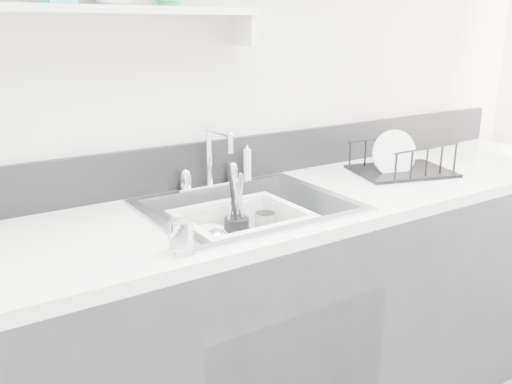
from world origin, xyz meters
TOP-DOWN VIEW (x-y plane):
  - counter_run at (0.00, 1.19)m, footprint 3.20×0.62m
  - backsplash at (0.00, 1.49)m, footprint 3.20×0.02m
  - sink at (0.00, 1.19)m, footprint 0.64×0.52m
  - faucet at (0.00, 1.44)m, footprint 0.26×0.18m
  - side_sprayer at (0.16, 1.44)m, footprint 0.03×0.03m
  - wall_shelf at (-0.35, 1.42)m, footprint 1.00×0.16m
  - wash_tub at (-0.03, 1.18)m, footprint 0.45×0.39m
  - plate_stack at (-0.09, 1.18)m, footprint 0.24×0.23m
  - utensil_cup at (-0.02, 1.23)m, footprint 0.08×0.08m
  - ladle at (-0.05, 1.16)m, footprint 0.31×0.19m
  - tumbler_in_tub at (0.10, 1.23)m, footprint 0.07×0.07m
  - tumbler_counter at (-0.34, 0.96)m, footprint 0.07×0.07m
  - dish_rack at (0.74, 1.22)m, footprint 0.43×0.37m
  - bowl_small at (0.07, 1.11)m, footprint 0.12×0.12m

SIDE VIEW (x-z plane):
  - counter_run at x=0.00m, z-range 0.00..0.92m
  - bowl_small at x=0.07m, z-range 0.77..0.80m
  - plate_stack at x=-0.09m, z-range 0.75..0.84m
  - ladle at x=-0.05m, z-range 0.77..0.85m
  - tumbler_in_tub at x=0.10m, z-range 0.77..0.87m
  - utensil_cup at x=-0.02m, z-range 0.69..0.97m
  - wash_tub at x=-0.03m, z-range 0.75..0.90m
  - sink at x=0.00m, z-range 0.73..0.93m
  - tumbler_counter at x=-0.34m, z-range 0.92..1.01m
  - faucet at x=0.00m, z-range 0.87..1.09m
  - dish_rack at x=0.74m, z-range 0.92..1.05m
  - side_sprayer at x=0.16m, z-range 0.92..1.06m
  - backsplash at x=0.00m, z-range 0.92..1.08m
  - wall_shelf at x=-0.35m, z-range 1.45..1.57m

